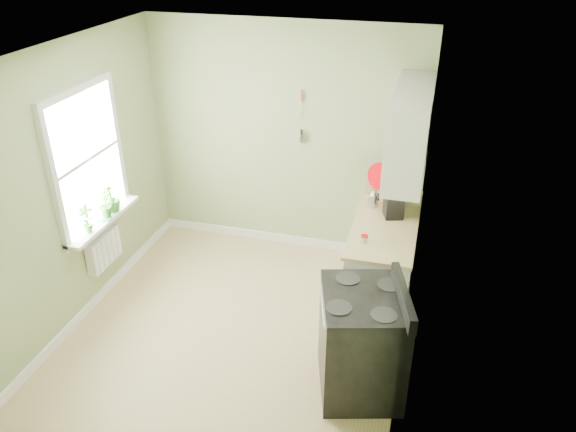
% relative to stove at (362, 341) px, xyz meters
% --- Properties ---
extents(floor, '(3.20, 3.60, 0.02)m').
position_rel_stove_xyz_m(floor, '(-1.28, 0.38, -0.49)').
color(floor, tan).
rests_on(floor, ground).
extents(ceiling, '(3.20, 3.60, 0.02)m').
position_rel_stove_xyz_m(ceiling, '(-1.28, 0.38, 2.23)').
color(ceiling, white).
rests_on(ceiling, wall_back).
extents(wall_back, '(3.20, 0.02, 2.70)m').
position_rel_stove_xyz_m(wall_back, '(-1.28, 2.19, 0.87)').
color(wall_back, '#96A570').
rests_on(wall_back, floor).
extents(wall_left, '(0.02, 3.60, 2.70)m').
position_rel_stove_xyz_m(wall_left, '(-2.89, 0.38, 0.87)').
color(wall_left, '#96A570').
rests_on(wall_left, floor).
extents(wall_right, '(0.02, 3.60, 2.70)m').
position_rel_stove_xyz_m(wall_right, '(0.33, 0.38, 0.87)').
color(wall_right, '#96A570').
rests_on(wall_right, floor).
extents(base_cabinets, '(0.60, 1.60, 0.87)m').
position_rel_stove_xyz_m(base_cabinets, '(0.02, 1.38, -0.05)').
color(base_cabinets, white).
rests_on(base_cabinets, floor).
extents(countertop, '(0.64, 1.60, 0.04)m').
position_rel_stove_xyz_m(countertop, '(0.01, 1.38, 0.41)').
color(countertop, '#D5BF82').
rests_on(countertop, base_cabinets).
extents(upper_cabinets, '(0.35, 1.40, 0.80)m').
position_rel_stove_xyz_m(upper_cabinets, '(0.15, 1.48, 1.37)').
color(upper_cabinets, white).
rests_on(upper_cabinets, wall_right).
extents(window, '(0.06, 1.14, 1.44)m').
position_rel_stove_xyz_m(window, '(-2.86, 0.68, 1.07)').
color(window, white).
rests_on(window, wall_left).
extents(window_sill, '(0.18, 1.14, 0.04)m').
position_rel_stove_xyz_m(window_sill, '(-2.79, 0.68, 0.40)').
color(window_sill, white).
rests_on(window_sill, wall_left).
extents(radiator, '(0.12, 0.50, 0.35)m').
position_rel_stove_xyz_m(radiator, '(-2.82, 0.63, 0.07)').
color(radiator, white).
rests_on(radiator, wall_left).
extents(wall_utensils, '(0.02, 0.14, 0.58)m').
position_rel_stove_xyz_m(wall_utensils, '(-1.08, 2.16, 1.08)').
color(wall_utensils, '#D5BF82').
rests_on(wall_utensils, wall_back).
extents(stove, '(0.87, 0.93, 1.08)m').
position_rel_stove_xyz_m(stove, '(0.00, 0.00, 0.00)').
color(stove, black).
rests_on(stove, floor).
extents(stand_mixer, '(0.21, 0.31, 0.36)m').
position_rel_stove_xyz_m(stand_mixer, '(0.09, 1.76, 0.58)').
color(stand_mixer, '#B2B2B7').
rests_on(stand_mixer, countertop).
extents(kettle, '(0.18, 0.11, 0.19)m').
position_rel_stove_xyz_m(kettle, '(-0.17, 1.66, 0.52)').
color(kettle, silver).
rests_on(kettle, countertop).
extents(coffee_maker, '(0.23, 0.25, 0.32)m').
position_rel_stove_xyz_m(coffee_maker, '(0.06, 1.50, 0.58)').
color(coffee_maker, black).
rests_on(coffee_maker, countertop).
extents(red_tray, '(0.31, 0.17, 0.31)m').
position_rel_stove_xyz_m(red_tray, '(-0.15, 2.10, 0.58)').
color(red_tray, red).
rests_on(red_tray, countertop).
extents(jar, '(0.07, 0.07, 0.08)m').
position_rel_stove_xyz_m(jar, '(-0.14, 0.90, 0.46)').
color(jar, '#B0A18E').
rests_on(jar, countertop).
extents(plant_a, '(0.19, 0.16, 0.30)m').
position_rel_stove_xyz_m(plant_a, '(-2.78, 0.40, 0.57)').
color(plant_a, '#388028').
rests_on(plant_a, window_sill).
extents(plant_b, '(0.21, 0.21, 0.29)m').
position_rel_stove_xyz_m(plant_b, '(-2.78, 0.73, 0.56)').
color(plant_b, '#388028').
rests_on(plant_b, window_sill).
extents(plant_c, '(0.24, 0.24, 0.31)m').
position_rel_stove_xyz_m(plant_c, '(-2.78, 0.86, 0.57)').
color(plant_c, '#388028').
rests_on(plant_c, window_sill).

